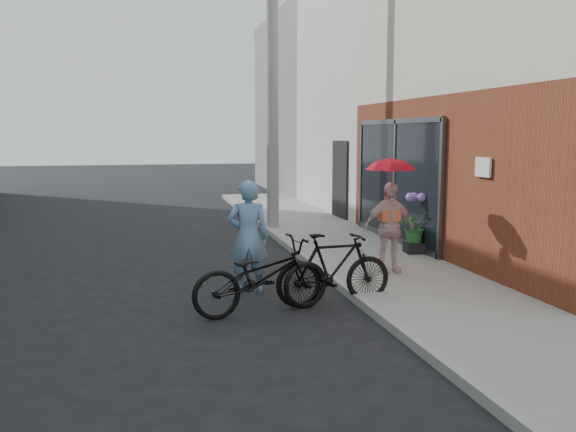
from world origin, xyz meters
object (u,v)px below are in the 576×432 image
object	(u,v)px
kimono_woman	(389,227)
planter	(415,248)
bike_left	(262,276)
bike_right	(334,269)
officer	(248,237)
utility_pole	(273,83)

from	to	relation	value
kimono_woman	planter	bearing A→B (deg)	49.79
bike_left	bike_right	size ratio (longest dim) A/B	1.13
officer	bike_left	size ratio (longest dim) A/B	0.89
utility_pole	planter	size ratio (longest dim) A/B	19.39
utility_pole	planter	bearing A→B (deg)	-63.60
bike_left	bike_right	world-z (taller)	bike_right
officer	planter	size ratio (longest dim) A/B	4.61
planter	officer	bearing A→B (deg)	-153.73
utility_pole	kimono_woman	distance (m)	5.89
bike_left	kimono_woman	bearing A→B (deg)	-70.61
utility_pole	bike_left	bearing A→B (deg)	-103.15
officer	utility_pole	bearing A→B (deg)	-94.68
officer	planter	distance (m)	3.88
utility_pole	bike_left	xyz separation A→B (m)	(-1.54, -6.59, -3.01)
kimono_woman	planter	world-z (taller)	kimono_woman
bike_right	planter	distance (m)	3.53
bike_right	utility_pole	bearing A→B (deg)	-8.93
utility_pole	bike_right	world-z (taller)	utility_pole
bike_right	officer	bearing A→B (deg)	45.32
bike_right	bike_left	bearing A→B (deg)	96.42
officer	planter	xyz separation A→B (m)	(3.43, 1.69, -0.62)
planter	bike_left	bearing A→B (deg)	-141.20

